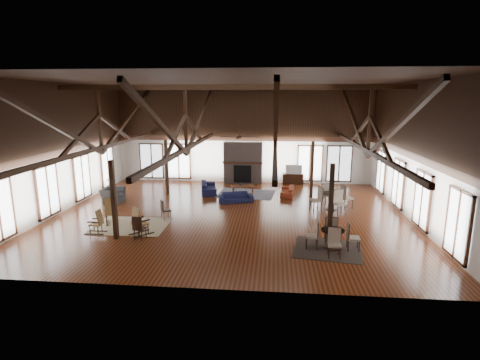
# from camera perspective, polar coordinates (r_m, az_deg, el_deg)

# --- Properties ---
(floor) EXTENTS (16.00, 16.00, 0.00)m
(floor) POSITION_cam_1_polar(r_m,az_deg,el_deg) (17.47, -1.43, -5.24)
(floor) COLOR brown
(floor) RESTS_ON ground
(ceiling) EXTENTS (16.00, 14.00, 0.02)m
(ceiling) POSITION_cam_1_polar(r_m,az_deg,el_deg) (16.68, -1.54, 14.83)
(ceiling) COLOR black
(ceiling) RESTS_ON wall_back
(wall_back) EXTENTS (16.00, 0.02, 6.00)m
(wall_back) POSITION_cam_1_polar(r_m,az_deg,el_deg) (23.73, 0.53, 6.81)
(wall_back) COLOR silver
(wall_back) RESTS_ON floor
(wall_front) EXTENTS (16.00, 0.02, 6.00)m
(wall_front) POSITION_cam_1_polar(r_m,az_deg,el_deg) (10.00, -6.22, -0.81)
(wall_front) COLOR silver
(wall_front) RESTS_ON floor
(wall_left) EXTENTS (0.02, 14.00, 6.00)m
(wall_left) POSITION_cam_1_polar(r_m,az_deg,el_deg) (19.45, -25.67, 4.40)
(wall_left) COLOR silver
(wall_left) RESTS_ON floor
(wall_right) EXTENTS (0.02, 14.00, 6.00)m
(wall_right) POSITION_cam_1_polar(r_m,az_deg,el_deg) (17.75, 25.17, 3.81)
(wall_right) COLOR silver
(wall_right) RESTS_ON floor
(roof_truss) EXTENTS (15.60, 14.07, 3.14)m
(roof_truss) POSITION_cam_1_polar(r_m,az_deg,el_deg) (16.70, -1.50, 8.06)
(roof_truss) COLOR black
(roof_truss) RESTS_ON wall_back
(post_grid) EXTENTS (8.16, 7.16, 3.05)m
(post_grid) POSITION_cam_1_polar(r_m,az_deg,el_deg) (17.07, -1.46, -0.35)
(post_grid) COLOR black
(post_grid) RESTS_ON floor
(fireplace) EXTENTS (2.50, 0.69, 2.60)m
(fireplace) POSITION_cam_1_polar(r_m,az_deg,el_deg) (23.63, 0.45, 2.60)
(fireplace) COLOR #6F5D54
(fireplace) RESTS_ON floor
(ceiling_fan) EXTENTS (1.60, 1.60, 0.75)m
(ceiling_fan) POSITION_cam_1_polar(r_m,az_deg,el_deg) (15.69, -0.11, 6.71)
(ceiling_fan) COLOR black
(ceiling_fan) RESTS_ON roof_truss
(sofa_navy_front) EXTENTS (1.86, 1.19, 0.51)m
(sofa_navy_front) POSITION_cam_1_polar(r_m,az_deg,el_deg) (19.41, -0.64, -2.66)
(sofa_navy_front) COLOR #141738
(sofa_navy_front) RESTS_ON floor
(sofa_navy_left) EXTENTS (2.19, 1.22, 0.60)m
(sofa_navy_left) POSITION_cam_1_polar(r_m,az_deg,el_deg) (21.43, -4.78, -1.15)
(sofa_navy_left) COLOR #131535
(sofa_navy_left) RESTS_ON floor
(sofa_orange) EXTENTS (1.75, 0.80, 0.50)m
(sofa_orange) POSITION_cam_1_polar(r_m,az_deg,el_deg) (20.90, 7.19, -1.69)
(sofa_orange) COLOR maroon
(sofa_orange) RESTS_ON floor
(coffee_table) EXTENTS (1.41, 0.98, 0.49)m
(coffee_table) POSITION_cam_1_polar(r_m,az_deg,el_deg) (20.97, 0.44, -1.02)
(coffee_table) COLOR brown
(coffee_table) RESTS_ON floor
(vase) EXTENTS (0.25, 0.25, 0.20)m
(vase) POSITION_cam_1_polar(r_m,az_deg,el_deg) (21.04, 0.07, -0.54)
(vase) COLOR #B2B2B2
(vase) RESTS_ON coffee_table
(armchair) EXTENTS (1.17, 1.03, 0.74)m
(armchair) POSITION_cam_1_polar(r_m,az_deg,el_deg) (20.48, -18.79, -2.19)
(armchair) COLOR #2E2E30
(armchair) RESTS_ON floor
(side_table_lamp) EXTENTS (0.49, 0.49, 1.24)m
(side_table_lamp) POSITION_cam_1_polar(r_m,az_deg,el_deg) (21.29, -19.14, -1.42)
(side_table_lamp) COLOR black
(side_table_lamp) RESTS_ON floor
(rocking_chair_a) EXTENTS (0.82, 1.01, 1.15)m
(rocking_chair_a) POSITION_cam_1_polar(r_m,az_deg,el_deg) (16.99, -19.04, -4.53)
(rocking_chair_a) COLOR olive
(rocking_chair_a) RESTS_ON floor
(rocking_chair_b) EXTENTS (0.93, 0.96, 1.13)m
(rocking_chair_b) POSITION_cam_1_polar(r_m,az_deg,el_deg) (15.25, -15.23, -6.21)
(rocking_chair_b) COLOR olive
(rocking_chair_b) RESTS_ON floor
(rocking_chair_c) EXTENTS (0.77, 0.44, 0.98)m
(rocking_chair_c) POSITION_cam_1_polar(r_m,az_deg,el_deg) (15.97, -20.87, -6.03)
(rocking_chair_c) COLOR olive
(rocking_chair_c) RESTS_ON floor
(side_chair_a) EXTENTS (0.52, 0.52, 0.88)m
(side_chair_a) POSITION_cam_1_polar(r_m,az_deg,el_deg) (16.95, -11.50, -4.23)
(side_chair_a) COLOR black
(side_chair_a) RESTS_ON floor
(side_chair_b) EXTENTS (0.46, 0.46, 0.95)m
(side_chair_b) POSITION_cam_1_polar(r_m,az_deg,el_deg) (14.73, -15.23, -6.80)
(side_chair_b) COLOR black
(side_chair_b) RESTS_ON floor
(cafe_table_near) EXTENTS (1.93, 1.93, 1.00)m
(cafe_table_near) POSITION_cam_1_polar(r_m,az_deg,el_deg) (13.82, 13.93, -8.22)
(cafe_table_near) COLOR black
(cafe_table_near) RESTS_ON floor
(cafe_table_far) EXTENTS (2.20, 2.20, 1.13)m
(cafe_table_far) POSITION_cam_1_polar(r_m,az_deg,el_deg) (18.62, 13.79, -2.68)
(cafe_table_far) COLOR black
(cafe_table_far) RESTS_ON floor
(cup_near) EXTENTS (0.13, 0.13, 0.09)m
(cup_near) POSITION_cam_1_polar(r_m,az_deg,el_deg) (13.73, 14.22, -7.20)
(cup_near) COLOR #B2B2B2
(cup_near) RESTS_ON cafe_table_near
(cup_far) EXTENTS (0.15, 0.15, 0.10)m
(cup_far) POSITION_cam_1_polar(r_m,az_deg,el_deg) (18.66, 14.08, -1.71)
(cup_far) COLOR #B2B2B2
(cup_far) RESTS_ON cafe_table_far
(tv_console) EXTENTS (1.28, 0.48, 0.64)m
(tv_console) POSITION_cam_1_polar(r_m,az_deg,el_deg) (23.84, 8.07, 0.19)
(tv_console) COLOR black
(tv_console) RESTS_ON floor
(television) EXTENTS (1.02, 0.19, 0.59)m
(television) POSITION_cam_1_polar(r_m,az_deg,el_deg) (23.72, 8.21, 1.63)
(television) COLOR #B2B2B2
(television) RESTS_ON tv_console
(rug_tan) EXTENTS (3.07, 2.43, 0.01)m
(rug_tan) POSITION_cam_1_polar(r_m,az_deg,el_deg) (16.57, -16.25, -6.70)
(rug_tan) COLOR #C9B48C
(rug_tan) RESTS_ON floor
(rug_navy) EXTENTS (3.33, 2.65, 0.01)m
(rug_navy) POSITION_cam_1_polar(r_m,az_deg,el_deg) (21.18, 0.98, -2.08)
(rug_navy) COLOR #181F43
(rug_navy) RESTS_ON floor
(rug_dark) EXTENTS (2.63, 2.46, 0.01)m
(rug_dark) POSITION_cam_1_polar(r_m,az_deg,el_deg) (13.91, 13.20, -10.22)
(rug_dark) COLOR black
(rug_dark) RESTS_ON floor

